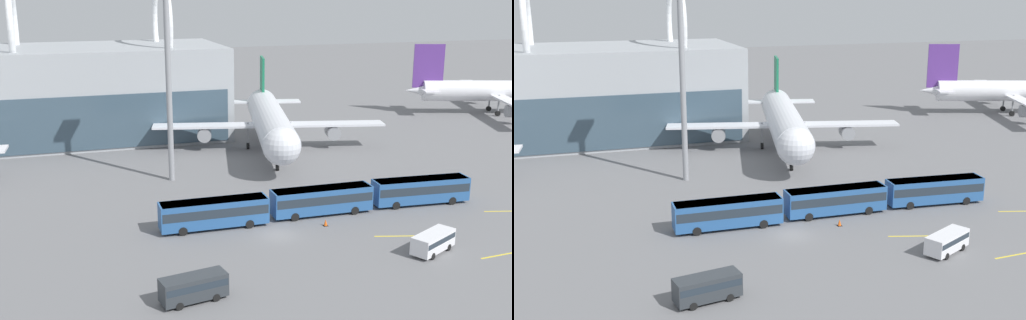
% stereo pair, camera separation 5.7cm
% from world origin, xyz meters
% --- Properties ---
extents(ground_plane, '(440.00, 440.00, 0.00)m').
position_xyz_m(ground_plane, '(0.00, 0.00, 0.00)').
color(ground_plane, slate).
extents(airliner_at_gate_far, '(38.62, 39.81, 13.95)m').
position_xyz_m(airliner_at_gate_far, '(11.50, 36.26, 5.04)').
color(airliner_at_gate_far, silver).
rests_on(airliner_at_gate_far, ground_plane).
extents(airliner_parked_remote, '(39.69, 40.17, 14.83)m').
position_xyz_m(airliner_parked_remote, '(68.37, 51.77, 4.98)').
color(airliner_parked_remote, white).
rests_on(airliner_parked_remote, ground_plane).
extents(shuttle_bus_0, '(12.40, 2.85, 3.33)m').
position_xyz_m(shuttle_bus_0, '(-6.13, 4.15, 1.95)').
color(shuttle_bus_0, '#285693').
rests_on(shuttle_bus_0, ground_plane).
extents(shuttle_bus_1, '(12.41, 2.87, 3.33)m').
position_xyz_m(shuttle_bus_1, '(7.28, 4.65, 1.95)').
color(shuttle_bus_1, '#285693').
rests_on(shuttle_bus_1, ground_plane).
extents(shuttle_bus_2, '(12.54, 3.57, 3.33)m').
position_xyz_m(shuttle_bus_2, '(20.68, 4.44, 1.95)').
color(shuttle_bus_2, '#285693').
rests_on(shuttle_bus_2, ground_plane).
extents(service_van_foreground, '(5.89, 4.39, 2.13)m').
position_xyz_m(service_van_foreground, '(13.68, -9.40, 1.27)').
color(service_van_foreground, silver).
rests_on(service_van_foreground, ground_plane).
extents(service_van_crossing, '(6.14, 3.04, 2.37)m').
position_xyz_m(service_van_crossing, '(-12.09, -12.33, 1.40)').
color(service_van_crossing, '#2D3338').
rests_on(service_van_crossing, ground_plane).
extents(floodlight_mast, '(2.55, 2.55, 27.21)m').
position_xyz_m(floodlight_mast, '(-7.26, 24.20, 16.04)').
color(floodlight_mast, gray).
rests_on(floodlight_mast, ground_plane).
extents(lane_stripe_3, '(7.32, 2.30, 0.01)m').
position_xyz_m(lane_stripe_3, '(13.66, -4.70, 0.00)').
color(lane_stripe_3, yellow).
rests_on(lane_stripe_3, ground_plane).
extents(traffic_cone_0, '(0.56, 0.56, 0.79)m').
position_xyz_m(traffic_cone_0, '(6.23, 0.96, 0.38)').
color(traffic_cone_0, black).
rests_on(traffic_cone_0, ground_plane).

